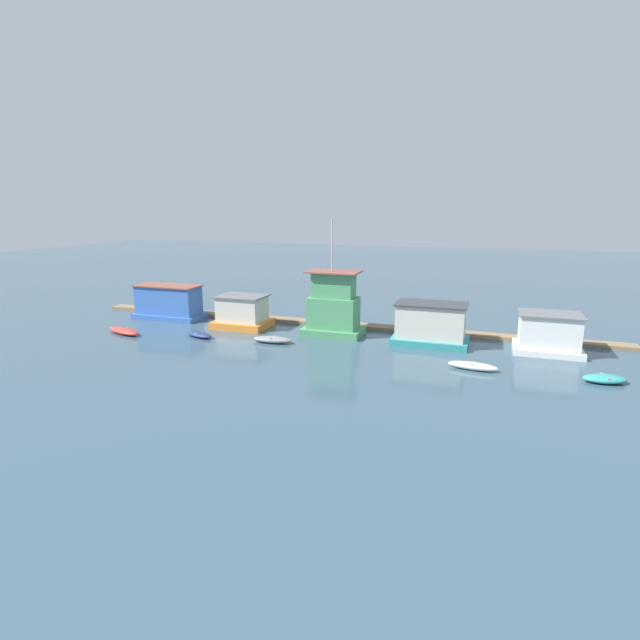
{
  "coord_description": "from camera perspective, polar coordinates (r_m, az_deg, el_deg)",
  "views": [
    {
      "loc": [
        13.81,
        -41.26,
        11.18
      ],
      "look_at": [
        0.0,
        -1.0,
        1.4
      ],
      "focal_mm": 28.0,
      "sensor_mm": 36.0,
      "label": 1
    }
  ],
  "objects": [
    {
      "name": "houseboat_orange",
      "position": [
        47.27,
        -8.87,
        0.82
      ],
      "size": [
        5.03,
        3.89,
        3.02
      ],
      "color": "orange",
      "rests_on": "ground_plane"
    },
    {
      "name": "mooring_post_near_left",
      "position": [
        49.96,
        -8.51,
        1.02
      ],
      "size": [
        0.29,
        0.29,
        1.97
      ],
      "primitive_type": "cylinder",
      "color": "brown",
      "rests_on": "ground_plane"
    },
    {
      "name": "ground_plane",
      "position": [
        44.93,
        0.41,
        -1.47
      ],
      "size": [
        200.0,
        200.0,
        0.0
      ],
      "primitive_type": "plane",
      "color": "#385160"
    },
    {
      "name": "dinghy_navy",
      "position": [
        44.62,
        -13.62,
        -1.63
      ],
      "size": [
        3.13,
        1.97,
        0.47
      ],
      "color": "navy",
      "rests_on": "ground_plane"
    },
    {
      "name": "houseboat_blue",
      "position": [
        52.66,
        -16.91,
        1.93
      ],
      "size": [
        7.02,
        3.21,
        3.41
      ],
      "color": "#3866B7",
      "rests_on": "ground_plane"
    },
    {
      "name": "houseboat_green",
      "position": [
        43.86,
        1.55,
        1.38
      ],
      "size": [
        5.21,
        3.5,
        10.13
      ],
      "color": "#4C9360",
      "rests_on": "ground_plane"
    },
    {
      "name": "dinghy_white",
      "position": [
        36.52,
        17.06,
        -5.05
      ],
      "size": [
        3.51,
        1.39,
        0.52
      ],
      "color": "white",
      "rests_on": "ground_plane"
    },
    {
      "name": "dock_walkway",
      "position": [
        47.74,
        1.59,
        -0.42
      ],
      "size": [
        51.0,
        1.53,
        0.3
      ],
      "primitive_type": "cube",
      "color": "#846B4C",
      "rests_on": "ground_plane"
    },
    {
      "name": "dinghy_teal",
      "position": [
        37.31,
        29.77,
        -5.85
      ],
      "size": [
        2.94,
        1.97,
        0.51
      ],
      "color": "teal",
      "rests_on": "ground_plane"
    },
    {
      "name": "houseboat_teal",
      "position": [
        42.04,
        12.54,
        -0.51
      ],
      "size": [
        6.14,
        3.85,
        3.42
      ],
      "color": "teal",
      "rests_on": "ground_plane"
    },
    {
      "name": "houseboat_white",
      "position": [
        42.58,
        24.67,
        -1.43
      ],
      "size": [
        5.02,
        3.86,
        3.1
      ],
      "color": "white",
      "rests_on": "ground_plane"
    },
    {
      "name": "dinghy_grey",
      "position": [
        41.8,
        -5.43,
        -2.25
      ],
      "size": [
        3.46,
        1.46,
        0.54
      ],
      "color": "gray",
      "rests_on": "ground_plane"
    },
    {
      "name": "dinghy_red",
      "position": [
        47.84,
        -21.52,
        -1.17
      ],
      "size": [
        4.28,
        2.42,
        0.52
      ],
      "color": "red",
      "rests_on": "ground_plane"
    }
  ]
}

